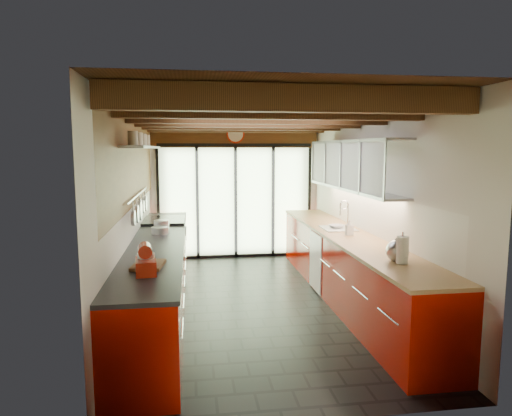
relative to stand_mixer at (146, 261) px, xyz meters
name	(u,v)px	position (x,y,z in m)	size (l,w,h in m)	color
ground	(255,303)	(1.27, 1.65, -1.04)	(5.50, 5.50, 0.00)	black
room_shell	(255,181)	(1.27, 1.65, 0.62)	(5.50, 5.50, 5.50)	silver
ceiling_beams	(252,121)	(1.27, 2.03, 1.43)	(3.14, 5.06, 4.90)	#593316
glass_door	(236,171)	(1.27, 4.34, 0.62)	(2.95, 0.10, 2.90)	#C6EAAD
left_counter	(159,274)	(-0.01, 1.65, -0.57)	(0.68, 5.00, 0.92)	#A90D00
range_stove	(165,249)	(-0.01, 3.10, -0.56)	(0.66, 0.90, 0.97)	silver
right_counter	(346,267)	(2.54, 1.65, -0.57)	(0.68, 5.00, 0.92)	#A90D00
sink_assembly	(339,226)	(2.56, 2.05, -0.07)	(0.45, 0.52, 0.43)	silver
upper_cabinets_right	(353,165)	(2.70, 1.95, 0.81)	(0.34, 3.00, 3.00)	silver
left_wall_fixtures	(142,167)	(-0.20, 1.83, 0.81)	(0.28, 2.60, 0.96)	silver
stand_mixer	(146,261)	(0.00, 0.00, 0.00)	(0.22, 0.34, 0.29)	#B01F0E
pot_large	(162,225)	(0.00, 2.35, -0.05)	(0.22, 0.22, 0.14)	silver
pot_small	(160,230)	(0.00, 2.04, -0.07)	(0.24, 0.24, 0.09)	silver
cutting_board	(148,265)	(0.00, 0.25, -0.10)	(0.28, 0.40, 0.03)	brown
kettle	(397,250)	(2.54, 0.12, 0.01)	(0.24, 0.29, 0.28)	silver
paper_towel	(402,250)	(2.54, 0.00, 0.02)	(0.12, 0.12, 0.33)	white
soap_bottle	(349,227)	(2.54, 1.57, -0.01)	(0.09, 0.10, 0.21)	silver
bowl	(337,226)	(2.54, 2.11, -0.09)	(0.21, 0.21, 0.05)	silver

